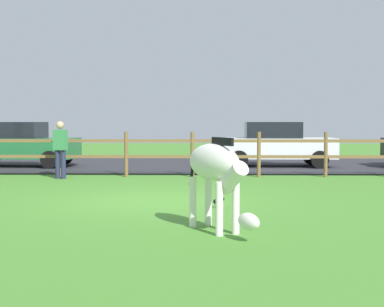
# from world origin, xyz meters

# --- Properties ---
(ground_plane) EXTENTS (60.00, 60.00, 0.00)m
(ground_plane) POSITION_xyz_m (0.00, 0.00, 0.00)
(ground_plane) COLOR #47842D
(parking_asphalt) EXTENTS (28.00, 7.40, 0.05)m
(parking_asphalt) POSITION_xyz_m (0.00, 9.30, 0.03)
(parking_asphalt) COLOR #2D2D33
(parking_asphalt) RESTS_ON ground_plane
(paddock_fence) EXTENTS (21.60, 0.11, 1.33)m
(paddock_fence) POSITION_xyz_m (-0.26, 5.00, 0.76)
(paddock_fence) COLOR brown
(paddock_fence) RESTS_ON ground_plane
(zebra) EXTENTS (1.17, 1.74, 1.41)m
(zebra) POSITION_xyz_m (1.25, -3.24, 0.93)
(zebra) COLOR white
(zebra) RESTS_ON ground_plane
(crow_on_grass) EXTENTS (0.22, 0.10, 0.20)m
(crow_on_grass) POSITION_xyz_m (1.34, -0.95, 0.13)
(crow_on_grass) COLOR black
(crow_on_grass) RESTS_ON ground_plane
(parked_car_green) EXTENTS (4.07, 2.03, 1.56)m
(parked_car_green) POSITION_xyz_m (-5.46, 8.12, 0.84)
(parked_car_green) COLOR #236B38
(parked_car_green) RESTS_ON parking_asphalt
(parked_car_white) EXTENTS (4.03, 1.94, 1.56)m
(parked_car_white) POSITION_xyz_m (3.58, 8.34, 0.84)
(parked_car_white) COLOR white
(parked_car_white) RESTS_ON parking_asphalt
(visitor_near_fence) EXTENTS (0.40, 0.30, 1.64)m
(visitor_near_fence) POSITION_xyz_m (-3.03, 4.40, 0.91)
(visitor_near_fence) COLOR #232847
(visitor_near_fence) RESTS_ON ground_plane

